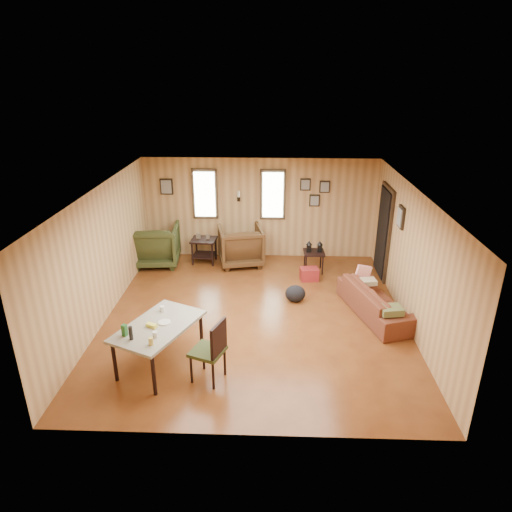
{
  "coord_description": "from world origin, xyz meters",
  "views": [
    {
      "loc": [
        0.29,
        -7.46,
        4.3
      ],
      "look_at": [
        0.0,
        0.4,
        1.05
      ],
      "focal_mm": 32.0,
      "sensor_mm": 36.0,
      "label": 1
    }
  ],
  "objects_px": {
    "recliner_brown": "(241,244)",
    "side_table": "(314,251)",
    "recliner_green": "(156,243)",
    "end_table": "(204,246)",
    "dining_table": "(158,329)",
    "sofa": "(377,296)"
  },
  "relations": [
    {
      "from": "sofa",
      "to": "side_table",
      "type": "relative_size",
      "value": 2.6
    },
    {
      "from": "recliner_brown",
      "to": "recliner_green",
      "type": "bearing_deg",
      "value": -9.86
    },
    {
      "from": "end_table",
      "to": "dining_table",
      "type": "distance_m",
      "value": 4.1
    },
    {
      "from": "sofa",
      "to": "recliner_brown",
      "type": "distance_m",
      "value": 3.55
    },
    {
      "from": "sofa",
      "to": "recliner_green",
      "type": "xyz_separation_m",
      "value": [
        -4.68,
        2.22,
        0.15
      ]
    },
    {
      "from": "sofa",
      "to": "dining_table",
      "type": "distance_m",
      "value": 4.07
    },
    {
      "from": "recliner_brown",
      "to": "dining_table",
      "type": "height_order",
      "value": "recliner_brown"
    },
    {
      "from": "end_table",
      "to": "side_table",
      "type": "relative_size",
      "value": 0.98
    },
    {
      "from": "end_table",
      "to": "dining_table",
      "type": "xyz_separation_m",
      "value": [
        -0.1,
        -4.09,
        0.25
      ]
    },
    {
      "from": "sofa",
      "to": "end_table",
      "type": "bearing_deg",
      "value": 39.76
    },
    {
      "from": "sofa",
      "to": "dining_table",
      "type": "height_order",
      "value": "dining_table"
    },
    {
      "from": "recliner_brown",
      "to": "end_table",
      "type": "height_order",
      "value": "recliner_brown"
    },
    {
      "from": "dining_table",
      "to": "recliner_brown",
      "type": "bearing_deg",
      "value": 100.77
    },
    {
      "from": "side_table",
      "to": "dining_table",
      "type": "xyz_separation_m",
      "value": [
        -2.65,
        -3.66,
        0.15
      ]
    },
    {
      "from": "side_table",
      "to": "dining_table",
      "type": "bearing_deg",
      "value": -125.94
    },
    {
      "from": "recliner_green",
      "to": "dining_table",
      "type": "xyz_separation_m",
      "value": [
        1.0,
        -3.95,
        0.13
      ]
    },
    {
      "from": "recliner_green",
      "to": "end_table",
      "type": "height_order",
      "value": "recliner_green"
    },
    {
      "from": "end_table",
      "to": "side_table",
      "type": "height_order",
      "value": "side_table"
    },
    {
      "from": "side_table",
      "to": "dining_table",
      "type": "height_order",
      "value": "dining_table"
    },
    {
      "from": "recliner_brown",
      "to": "side_table",
      "type": "distance_m",
      "value": 1.72
    },
    {
      "from": "sofa",
      "to": "recliner_green",
      "type": "relative_size",
      "value": 1.82
    },
    {
      "from": "sofa",
      "to": "end_table",
      "type": "relative_size",
      "value": 2.66
    }
  ]
}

